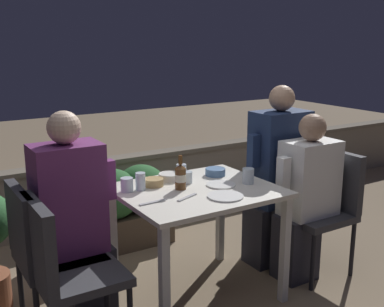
{
  "coord_description": "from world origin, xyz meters",
  "views": [
    {
      "loc": [
        -1.58,
        -2.49,
        1.7
      ],
      "look_at": [
        0.0,
        0.06,
        0.97
      ],
      "focal_mm": 45.0,
      "sensor_mm": 36.0,
      "label": 1
    }
  ],
  "objects_px": {
    "chair_right_far": "(294,189)",
    "person_navy_jumper": "(276,175)",
    "person_purple_stripe": "(75,220)",
    "person_white_polo": "(305,197)",
    "chair_left_near": "(61,263)",
    "chair_right_near": "(325,200)",
    "chair_left_far": "(42,245)",
    "beer_bottle": "(180,176)"
  },
  "relations": [
    {
      "from": "chair_right_far",
      "to": "beer_bottle",
      "type": "relative_size",
      "value": 4.04
    },
    {
      "from": "chair_left_near",
      "to": "person_purple_stripe",
      "type": "bearing_deg",
      "value": 57.05
    },
    {
      "from": "chair_right_near",
      "to": "beer_bottle",
      "type": "height_order",
      "value": "beer_bottle"
    },
    {
      "from": "person_white_polo",
      "to": "person_navy_jumper",
      "type": "height_order",
      "value": "person_navy_jumper"
    },
    {
      "from": "chair_left_near",
      "to": "beer_bottle",
      "type": "height_order",
      "value": "beer_bottle"
    },
    {
      "from": "chair_left_far",
      "to": "chair_right_near",
      "type": "relative_size",
      "value": 1.0
    },
    {
      "from": "chair_right_far",
      "to": "person_navy_jumper",
      "type": "bearing_deg",
      "value": 180.0
    },
    {
      "from": "person_navy_jumper",
      "to": "chair_right_far",
      "type": "bearing_deg",
      "value": 0.0
    },
    {
      "from": "chair_left_far",
      "to": "person_white_polo",
      "type": "distance_m",
      "value": 1.8
    },
    {
      "from": "chair_right_near",
      "to": "person_navy_jumper",
      "type": "relative_size",
      "value": 0.66
    },
    {
      "from": "chair_left_near",
      "to": "beer_bottle",
      "type": "distance_m",
      "value": 0.92
    },
    {
      "from": "chair_right_near",
      "to": "person_white_polo",
      "type": "xyz_separation_m",
      "value": [
        -0.21,
        -0.0,
        0.06
      ]
    },
    {
      "from": "person_white_polo",
      "to": "chair_right_near",
      "type": "bearing_deg",
      "value": 0.0
    },
    {
      "from": "person_navy_jumper",
      "to": "chair_right_near",
      "type": "bearing_deg",
      "value": -54.6
    },
    {
      "from": "chair_right_near",
      "to": "chair_right_far",
      "type": "height_order",
      "value": "same"
    },
    {
      "from": "chair_left_far",
      "to": "person_purple_stripe",
      "type": "bearing_deg",
      "value": 0.0
    },
    {
      "from": "chair_right_far",
      "to": "person_white_polo",
      "type": "bearing_deg",
      "value": -122.25
    },
    {
      "from": "beer_bottle",
      "to": "person_white_polo",
      "type": "bearing_deg",
      "value": -13.29
    },
    {
      "from": "person_navy_jumper",
      "to": "beer_bottle",
      "type": "height_order",
      "value": "person_navy_jumper"
    },
    {
      "from": "chair_right_far",
      "to": "person_navy_jumper",
      "type": "distance_m",
      "value": 0.25
    },
    {
      "from": "beer_bottle",
      "to": "person_purple_stripe",
      "type": "bearing_deg",
      "value": 173.27
    },
    {
      "from": "person_purple_stripe",
      "to": "person_navy_jumper",
      "type": "bearing_deg",
      "value": 0.45
    },
    {
      "from": "person_purple_stripe",
      "to": "person_white_polo",
      "type": "xyz_separation_m",
      "value": [
        1.57,
        -0.29,
        -0.06
      ]
    },
    {
      "from": "chair_left_far",
      "to": "person_navy_jumper",
      "type": "bearing_deg",
      "value": 0.39
    },
    {
      "from": "chair_left_near",
      "to": "chair_right_far",
      "type": "height_order",
      "value": "same"
    },
    {
      "from": "chair_left_far",
      "to": "person_navy_jumper",
      "type": "distance_m",
      "value": 1.77
    },
    {
      "from": "beer_bottle",
      "to": "chair_left_far",
      "type": "bearing_deg",
      "value": 174.81
    },
    {
      "from": "chair_left_near",
      "to": "beer_bottle",
      "type": "relative_size",
      "value": 4.04
    },
    {
      "from": "chair_left_far",
      "to": "beer_bottle",
      "type": "bearing_deg",
      "value": -5.19
    },
    {
      "from": "chair_left_near",
      "to": "chair_right_near",
      "type": "xyz_separation_m",
      "value": [
        1.95,
        -0.02,
        0.0
      ]
    },
    {
      "from": "person_purple_stripe",
      "to": "chair_right_near",
      "type": "relative_size",
      "value": 1.45
    },
    {
      "from": "person_white_polo",
      "to": "person_navy_jumper",
      "type": "relative_size",
      "value": 0.87
    },
    {
      "from": "chair_right_near",
      "to": "person_white_polo",
      "type": "distance_m",
      "value": 0.21
    },
    {
      "from": "person_purple_stripe",
      "to": "person_navy_jumper",
      "type": "xyz_separation_m",
      "value": [
        1.56,
        0.01,
        0.03
      ]
    },
    {
      "from": "person_purple_stripe",
      "to": "person_navy_jumper",
      "type": "relative_size",
      "value": 0.96
    },
    {
      "from": "chair_right_far",
      "to": "beer_bottle",
      "type": "bearing_deg",
      "value": -175.18
    },
    {
      "from": "chair_left_far",
      "to": "chair_right_near",
      "type": "height_order",
      "value": "same"
    },
    {
      "from": "chair_left_near",
      "to": "chair_right_near",
      "type": "relative_size",
      "value": 1.0
    },
    {
      "from": "chair_right_near",
      "to": "person_navy_jumper",
      "type": "height_order",
      "value": "person_navy_jumper"
    },
    {
      "from": "chair_left_far",
      "to": "chair_right_far",
      "type": "relative_size",
      "value": 1.0
    },
    {
      "from": "chair_right_far",
      "to": "person_navy_jumper",
      "type": "xyz_separation_m",
      "value": [
        -0.2,
        0.0,
        0.14
      ]
    },
    {
      "from": "person_white_polo",
      "to": "person_navy_jumper",
      "type": "xyz_separation_m",
      "value": [
        -0.01,
        0.3,
        0.09
      ]
    }
  ]
}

